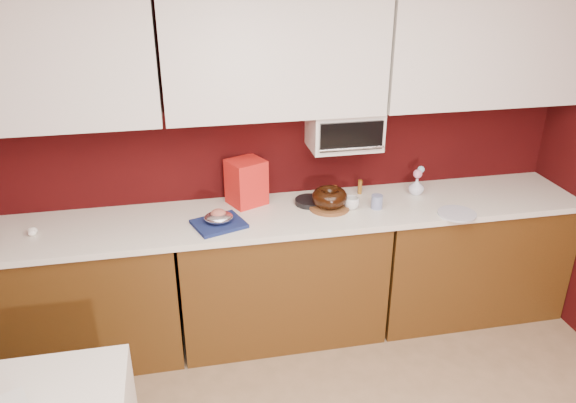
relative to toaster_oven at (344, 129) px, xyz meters
The scene contains 28 objects.
wall_back 0.49m from the toaster_oven, 162.14° to the left, with size 4.00×0.02×2.50m, color #340707.
base_cabinet_left 2.02m from the toaster_oven, behind, with size 1.31×0.58×0.86m, color #4F2F0F.
base_cabinet_center 1.06m from the toaster_oven, 159.86° to the right, with size 1.31×0.58×0.86m, color #4F2F0F.
base_cabinet_right 1.30m from the toaster_oven, 10.58° to the right, with size 1.31×0.58×0.86m, color #4F2F0F.
countertop 0.69m from the toaster_oven, 159.86° to the right, with size 4.00×0.62×0.04m, color silver.
upper_cabinet_left 1.85m from the toaster_oven, behind, with size 1.31×0.33×0.70m, color white.
upper_cabinet_center 0.65m from the toaster_oven, behind, with size 1.31×0.33×0.70m, color white.
upper_cabinet_right 1.00m from the toaster_oven, ahead, with size 1.31×0.33×0.70m, color white.
toaster_oven is the anchor object (origin of this frame).
toaster_oven_door 0.16m from the toaster_oven, 90.00° to the right, with size 0.40×0.02×0.18m, color black.
toaster_oven_handle 0.19m from the toaster_oven, 90.00° to the right, with size 0.02×0.02×0.42m, color silver.
cake_base 0.51m from the toaster_oven, 127.64° to the right, with size 0.26×0.26×0.02m, color brown.
bundt_cake 0.45m from the toaster_oven, 127.64° to the right, with size 0.23×0.23×0.09m, color black.
navy_towel 1.00m from the toaster_oven, 162.47° to the right, with size 0.29×0.25×0.02m, color navy.
foil_ham_nest 0.98m from the toaster_oven, 162.47° to the right, with size 0.17×0.15×0.06m, color silver.
roasted_ham 0.97m from the toaster_oven, 162.47° to the right, with size 0.09×0.08×0.06m, color #B56152.
pandoro_box 0.72m from the toaster_oven, behind, with size 0.22×0.20×0.30m, color #B80C20.
dark_pan 0.52m from the toaster_oven, 163.14° to the right, with size 0.19×0.19×0.03m, color black.
coffee_mug 0.47m from the toaster_oven, 87.48° to the right, with size 0.09×0.09×0.10m, color silver.
blue_jar 0.51m from the toaster_oven, 52.19° to the right, with size 0.07×0.07×0.09m, color navy.
flower_vase 0.66m from the toaster_oven, ahead, with size 0.08×0.08×0.13m, color silver.
flower_pink 0.61m from the toaster_oven, ahead, with size 0.06×0.06×0.06m, color pink.
flower_blue 0.62m from the toaster_oven, ahead, with size 0.05×0.05×0.05m, color #8DC6E2.
china_plate 0.89m from the toaster_oven, 33.15° to the right, with size 0.24×0.24×0.01m, color silver.
amber_bottle 0.43m from the toaster_oven, 149.20° to the right, with size 0.03×0.03×0.10m, color #8E5319.
egg_left 1.99m from the toaster_oven, behind, with size 0.05×0.04×0.04m, color white.
egg_right 1.99m from the toaster_oven, behind, with size 0.06×0.05×0.05m, color white.
amber_bottle_tall 0.45m from the toaster_oven, ahead, with size 0.03×0.03×0.10m, color brown.
Camera 1 is at (-0.59, -1.21, 2.44)m, focal length 35.00 mm.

